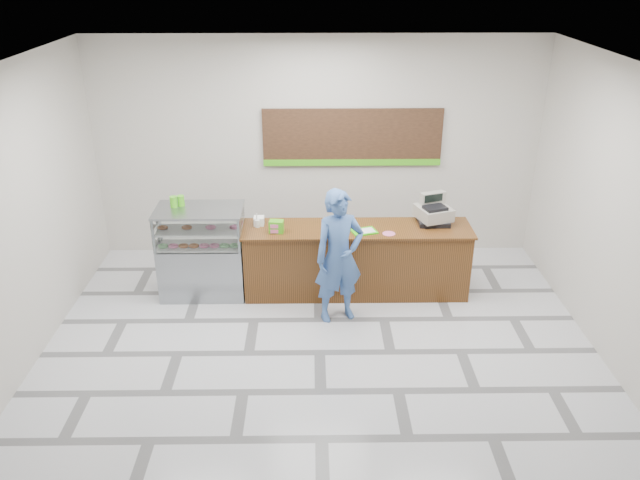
{
  "coord_description": "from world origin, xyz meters",
  "views": [
    {
      "loc": [
        -0.09,
        -6.51,
        4.6
      ],
      "look_at": [
        0.02,
        0.9,
        1.15
      ],
      "focal_mm": 35.0,
      "sensor_mm": 36.0,
      "label": 1
    }
  ],
  "objects_px": {
    "display_case": "(202,251)",
    "cash_register": "(433,212)",
    "serving_tray": "(364,231)",
    "sales_counter": "(356,260)",
    "customer": "(339,257)"
  },
  "relations": [
    {
      "from": "sales_counter",
      "to": "customer",
      "type": "relative_size",
      "value": 1.76
    },
    {
      "from": "sales_counter",
      "to": "cash_register",
      "type": "height_order",
      "value": "cash_register"
    },
    {
      "from": "sales_counter",
      "to": "serving_tray",
      "type": "xyz_separation_m",
      "value": [
        0.09,
        -0.14,
        0.52
      ]
    },
    {
      "from": "sales_counter",
      "to": "display_case",
      "type": "relative_size",
      "value": 2.45
    },
    {
      "from": "cash_register",
      "to": "customer",
      "type": "bearing_deg",
      "value": -166.39
    },
    {
      "from": "sales_counter",
      "to": "display_case",
      "type": "bearing_deg",
      "value": -179.99
    },
    {
      "from": "display_case",
      "to": "cash_register",
      "type": "height_order",
      "value": "cash_register"
    },
    {
      "from": "serving_tray",
      "to": "sales_counter",
      "type": "bearing_deg",
      "value": 105.2
    },
    {
      "from": "sales_counter",
      "to": "cash_register",
      "type": "xyz_separation_m",
      "value": [
        1.1,
        0.19,
        0.67
      ]
    },
    {
      "from": "sales_counter",
      "to": "customer",
      "type": "distance_m",
      "value": 0.86
    },
    {
      "from": "sales_counter",
      "to": "serving_tray",
      "type": "height_order",
      "value": "serving_tray"
    },
    {
      "from": "cash_register",
      "to": "customer",
      "type": "height_order",
      "value": "customer"
    },
    {
      "from": "display_case",
      "to": "serving_tray",
      "type": "height_order",
      "value": "display_case"
    },
    {
      "from": "customer",
      "to": "serving_tray",
      "type": "bearing_deg",
      "value": 37.46
    },
    {
      "from": "display_case",
      "to": "customer",
      "type": "height_order",
      "value": "customer"
    }
  ]
}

